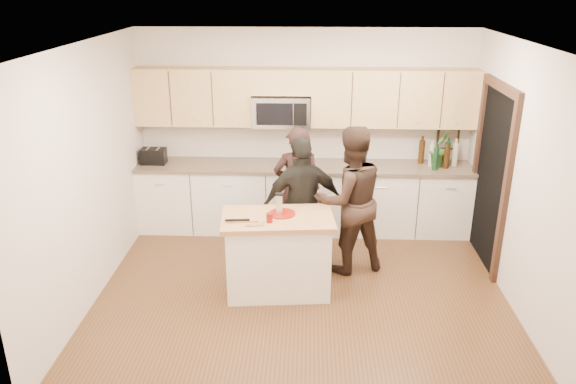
{
  "coord_description": "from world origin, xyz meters",
  "views": [
    {
      "loc": [
        0.06,
        -5.49,
        3.3
      ],
      "look_at": [
        -0.17,
        0.35,
        1.06
      ],
      "focal_mm": 35.0,
      "sensor_mm": 36.0,
      "label": 1
    }
  ],
  "objects_px": {
    "toaster": "(153,156)",
    "woman_right": "(303,205)",
    "woman_left": "(297,190)",
    "woman_center": "(350,200)",
    "island": "(278,254)"
  },
  "relations": [
    {
      "from": "island",
      "to": "woman_center",
      "type": "bearing_deg",
      "value": 29.02
    },
    {
      "from": "island",
      "to": "woman_left",
      "type": "height_order",
      "value": "woman_left"
    },
    {
      "from": "woman_left",
      "to": "woman_right",
      "type": "bearing_deg",
      "value": 93.69
    },
    {
      "from": "woman_center",
      "to": "woman_right",
      "type": "xyz_separation_m",
      "value": [
        -0.54,
        0.0,
        -0.07
      ]
    },
    {
      "from": "island",
      "to": "woman_left",
      "type": "relative_size",
      "value": 0.78
    },
    {
      "from": "woman_left",
      "to": "woman_right",
      "type": "height_order",
      "value": "woman_right"
    },
    {
      "from": "woman_left",
      "to": "woman_right",
      "type": "distance_m",
      "value": 0.52
    },
    {
      "from": "toaster",
      "to": "woman_right",
      "type": "xyz_separation_m",
      "value": [
        2.03,
        -1.1,
        -0.23
      ]
    },
    {
      "from": "toaster",
      "to": "woman_center",
      "type": "relative_size",
      "value": 0.19
    },
    {
      "from": "toaster",
      "to": "woman_left",
      "type": "xyz_separation_m",
      "value": [
        1.96,
        -0.59,
        -0.23
      ]
    },
    {
      "from": "woman_center",
      "to": "toaster",
      "type": "bearing_deg",
      "value": -43.07
    },
    {
      "from": "toaster",
      "to": "woman_right",
      "type": "relative_size",
      "value": 0.2
    },
    {
      "from": "woman_left",
      "to": "woman_center",
      "type": "relative_size",
      "value": 0.92
    },
    {
      "from": "island",
      "to": "toaster",
      "type": "xyz_separation_m",
      "value": [
        -1.77,
        1.65,
        0.59
      ]
    },
    {
      "from": "island",
      "to": "woman_left",
      "type": "distance_m",
      "value": 1.13
    }
  ]
}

